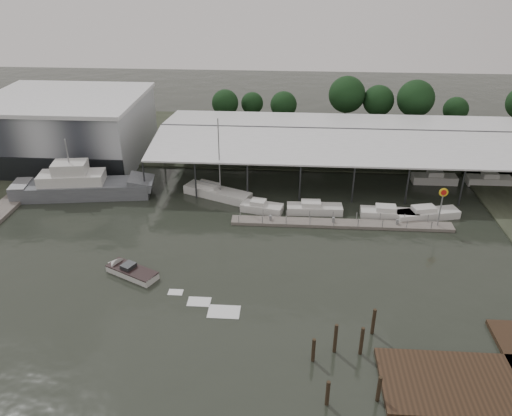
# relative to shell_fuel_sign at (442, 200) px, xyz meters

# --- Properties ---
(ground) EXTENTS (200.00, 200.00, 0.00)m
(ground) POSITION_rel_shell_fuel_sign_xyz_m (-27.00, -9.99, -3.93)
(ground) COLOR black
(ground) RESTS_ON ground
(land_strip_far) EXTENTS (140.00, 30.00, 0.30)m
(land_strip_far) POSITION_rel_shell_fuel_sign_xyz_m (-27.00, 32.01, -3.83)
(land_strip_far) COLOR #394130
(land_strip_far) RESTS_ON ground
(land_strip_west) EXTENTS (20.00, 40.00, 0.30)m
(land_strip_west) POSITION_rel_shell_fuel_sign_xyz_m (-67.00, 20.01, -3.83)
(land_strip_west) COLOR #394130
(land_strip_west) RESTS_ON ground
(storage_warehouse) EXTENTS (24.50, 20.50, 10.50)m
(storage_warehouse) POSITION_rel_shell_fuel_sign_xyz_m (-55.00, 19.95, 1.36)
(storage_warehouse) COLOR #A5AAAF
(storage_warehouse) RESTS_ON ground
(covered_boat_shed) EXTENTS (58.24, 24.00, 6.96)m
(covered_boat_shed) POSITION_rel_shell_fuel_sign_xyz_m (-10.00, 18.01, 2.20)
(covered_boat_shed) COLOR silver
(covered_boat_shed) RESTS_ON ground
(trawler_dock) EXTENTS (3.00, 18.00, 0.50)m
(trawler_dock) POSITION_rel_shell_fuel_sign_xyz_m (-57.00, 4.01, -3.68)
(trawler_dock) COLOR slate
(trawler_dock) RESTS_ON ground
(floating_dock) EXTENTS (28.00, 2.00, 1.40)m
(floating_dock) POSITION_rel_shell_fuel_sign_xyz_m (-12.00, 0.01, -3.72)
(floating_dock) COLOR slate
(floating_dock) RESTS_ON ground
(shell_fuel_sign) EXTENTS (1.10, 0.18, 5.55)m
(shell_fuel_sign) POSITION_rel_shell_fuel_sign_xyz_m (0.00, 0.00, 0.00)
(shell_fuel_sign) COLOR gray
(shell_fuel_sign) RESTS_ON ground
(boardwalk_platform) EXTENTS (15.00, 12.00, 0.50)m
(boardwalk_platform) POSITION_rel_shell_fuel_sign_xyz_m (-2.45, -25.27, -3.73)
(boardwalk_platform) COLOR #332215
(boardwalk_platform) RESTS_ON ground
(grey_trawler) EXTENTS (19.92, 6.99, 8.84)m
(grey_trawler) POSITION_rel_shell_fuel_sign_xyz_m (-47.85, 6.03, -2.35)
(grey_trawler) COLOR slate
(grey_trawler) RESTS_ON ground
(white_sailboat) EXTENTS (10.11, 6.37, 11.77)m
(white_sailboat) POSITION_rel_shell_fuel_sign_xyz_m (-28.97, 7.07, -3.29)
(white_sailboat) COLOR silver
(white_sailboat) RESTS_ON ground
(speedboat_underway) EXTENTS (16.28, 9.25, 2.00)m
(speedboat_underway) POSITION_rel_shell_fuel_sign_xyz_m (-35.86, -12.37, -3.53)
(speedboat_underway) COLOR silver
(speedboat_underway) RESTS_ON ground
(moored_cruiser_0) EXTENTS (5.86, 3.34, 1.70)m
(moored_cruiser_0) POSITION_rel_shell_fuel_sign_xyz_m (-22.35, 3.06, -3.31)
(moored_cruiser_0) COLOR silver
(moored_cruiser_0) RESTS_ON ground
(moored_cruiser_1) EXTENTS (7.38, 2.38, 1.70)m
(moored_cruiser_1) POSITION_rel_shell_fuel_sign_xyz_m (-15.34, 3.16, -3.31)
(moored_cruiser_1) COLOR silver
(moored_cruiser_1) RESTS_ON ground
(moored_cruiser_2) EXTENTS (7.51, 2.60, 1.70)m
(moored_cruiser_2) POSITION_rel_shell_fuel_sign_xyz_m (-5.65, 2.50, -3.31)
(moored_cruiser_2) COLOR silver
(moored_cruiser_2) RESTS_ON ground
(moored_cruiser_3) EXTENTS (8.69, 4.17, 1.70)m
(moored_cruiser_3) POSITION_rel_shell_fuel_sign_xyz_m (-0.78, 2.66, -3.31)
(moored_cruiser_3) COLOR silver
(moored_cruiser_3) RESTS_ON ground
(mooring_pilings) EXTENTS (5.85, 8.68, 3.57)m
(mooring_pilings) POSITION_rel_shell_fuel_sign_xyz_m (-13.41, -24.18, -2.90)
(mooring_pilings) COLOR #36281B
(mooring_pilings) RESTS_ON ground
(horizon_tree_line) EXTENTS (63.69, 9.14, 10.30)m
(horizon_tree_line) POSITION_rel_shell_fuel_sign_xyz_m (-0.54, 37.61, 1.97)
(horizon_tree_line) COLOR #312115
(horizon_tree_line) RESTS_ON ground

